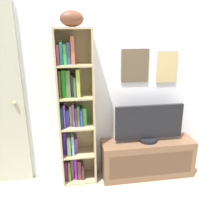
{
  "coord_description": "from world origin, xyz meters",
  "views": [
    {
      "loc": [
        -0.71,
        -1.66,
        1.77
      ],
      "look_at": [
        -0.28,
        0.85,
        0.89
      ],
      "focal_mm": 39.24,
      "sensor_mm": 36.0,
      "label": 1
    }
  ],
  "objects_px": {
    "football": "(72,19)",
    "tv_stand": "(147,158)",
    "bookshelf": "(74,112)",
    "television": "(149,124)"
  },
  "relations": [
    {
      "from": "football",
      "to": "television",
      "type": "relative_size",
      "value": 0.3
    },
    {
      "from": "football",
      "to": "tv_stand",
      "type": "height_order",
      "value": "football"
    },
    {
      "from": "tv_stand",
      "to": "bookshelf",
      "type": "bearing_deg",
      "value": 175.65
    },
    {
      "from": "bookshelf",
      "to": "football",
      "type": "distance_m",
      "value": 0.99
    },
    {
      "from": "bookshelf",
      "to": "tv_stand",
      "type": "height_order",
      "value": "bookshelf"
    },
    {
      "from": "football",
      "to": "tv_stand",
      "type": "xyz_separation_m",
      "value": [
        0.85,
        -0.04,
        -1.62
      ]
    },
    {
      "from": "tv_stand",
      "to": "television",
      "type": "relative_size",
      "value": 1.39
    },
    {
      "from": "bookshelf",
      "to": "tv_stand",
      "type": "distance_m",
      "value": 1.08
    },
    {
      "from": "bookshelf",
      "to": "television",
      "type": "xyz_separation_m",
      "value": [
        0.88,
        -0.07,
        -0.18
      ]
    },
    {
      "from": "tv_stand",
      "to": "television",
      "type": "xyz_separation_m",
      "value": [
        0.0,
        0.0,
        0.46
      ]
    }
  ]
}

